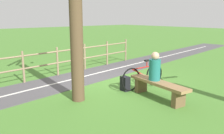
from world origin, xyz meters
TOP-DOWN VIEW (x-y plane):
  - ground_plane at (0.00, 0.00)m, footprint 80.00×80.00m
  - bench at (-2.28, 0.36)m, footprint 2.07×0.72m
  - person_seated at (-2.11, 0.33)m, footprint 0.38×0.38m
  - bicycle at (-1.29, -0.11)m, footprint 0.17×1.83m
  - backpack at (-1.11, 0.53)m, footprint 0.30×0.27m
  - fence_roadside at (1.98, 1.87)m, footprint 1.18×10.08m
  - tree_by_path at (-0.84, 2.13)m, footprint 1.33×1.34m

SIDE VIEW (x-z plane):
  - ground_plane at x=0.00m, z-range 0.00..0.00m
  - backpack at x=-1.11m, z-range 0.00..0.46m
  - bench at x=-2.28m, z-range 0.11..0.62m
  - bicycle at x=-1.29m, z-range -0.07..0.86m
  - fence_roadside at x=1.98m, z-range 0.09..1.23m
  - person_seated at x=-2.11m, z-range 0.47..1.29m
  - tree_by_path at x=-0.84m, z-range -0.15..5.01m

